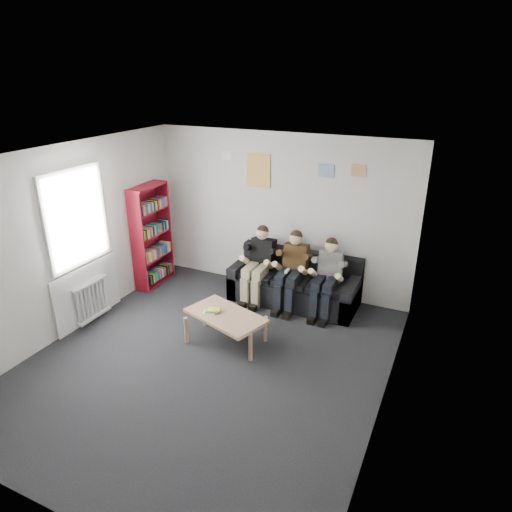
{
  "coord_description": "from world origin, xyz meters",
  "views": [
    {
      "loc": [
        2.72,
        -4.33,
        3.64
      ],
      "look_at": [
        0.1,
        1.3,
        1.05
      ],
      "focal_mm": 32.0,
      "sensor_mm": 36.0,
      "label": 1
    }
  ],
  "objects": [
    {
      "name": "poster_pink",
      "position": [
        1.25,
        2.49,
        2.2
      ],
      "size": [
        0.22,
        0.01,
        0.18
      ],
      "primitive_type": "cube",
      "color": "#B93A6F",
      "rests_on": "room_shell"
    },
    {
      "name": "window",
      "position": [
        -2.22,
        0.2,
        1.03
      ],
      "size": [
        0.05,
        1.3,
        2.36
      ],
      "color": "white",
      "rests_on": "room_shell"
    },
    {
      "name": "bookshelf",
      "position": [
        -2.09,
        1.69,
        0.9
      ],
      "size": [
        0.27,
        0.81,
        1.81
      ],
      "rotation": [
        0.0,
        0.0,
        0.06
      ],
      "color": "maroon",
      "rests_on": "ground"
    },
    {
      "name": "poster_sign",
      "position": [
        -1.0,
        2.49,
        2.25
      ],
      "size": [
        0.2,
        0.01,
        0.14
      ],
      "primitive_type": "cube",
      "color": "white",
      "rests_on": "room_shell"
    },
    {
      "name": "radiator",
      "position": [
        -2.15,
        0.2,
        0.35
      ],
      "size": [
        0.1,
        0.64,
        0.6
      ],
      "color": "white",
      "rests_on": "ground"
    },
    {
      "name": "person_left",
      "position": [
        -0.14,
        1.91,
        0.63
      ],
      "size": [
        0.38,
        0.82,
        1.26
      ],
      "rotation": [
        0.0,
        0.0,
        -0.02
      ],
      "color": "black",
      "rests_on": "sofa"
    },
    {
      "name": "person_right",
      "position": [
        1.02,
        1.91,
        0.61
      ],
      "size": [
        0.37,
        0.78,
        1.22
      ],
      "rotation": [
        0.0,
        0.0,
        0.11
      ],
      "color": "silver",
      "rests_on": "sofa"
    },
    {
      "name": "person_middle",
      "position": [
        0.44,
        1.91,
        0.63
      ],
      "size": [
        0.38,
        0.82,
        1.26
      ],
      "rotation": [
        0.0,
        0.0,
        0.07
      ],
      "color": "#4C3119",
      "rests_on": "sofa"
    },
    {
      "name": "coffee_table",
      "position": [
        -0.01,
        0.52,
        0.39
      ],
      "size": [
        1.12,
        0.61,
        0.45
      ],
      "rotation": [
        0.0,
        0.0,
        -0.32
      ],
      "color": "tan",
      "rests_on": "ground"
    },
    {
      "name": "room_shell",
      "position": [
        0.0,
        0.0,
        1.35
      ],
      "size": [
        5.0,
        5.0,
        5.0
      ],
      "color": "black",
      "rests_on": "ground"
    },
    {
      "name": "poster_blue",
      "position": [
        0.75,
        2.49,
        2.15
      ],
      "size": [
        0.25,
        0.01,
        0.2
      ],
      "primitive_type": "cube",
      "color": "#3C85CE",
      "rests_on": "room_shell"
    },
    {
      "name": "sofa",
      "position": [
        0.44,
        2.1,
        0.29
      ],
      "size": [
        2.09,
        0.85,
        0.81
      ],
      "color": "black",
      "rests_on": "ground"
    },
    {
      "name": "poster_large",
      "position": [
        -0.4,
        2.49,
        2.05
      ],
      "size": [
        0.42,
        0.01,
        0.55
      ],
      "primitive_type": "cube",
      "color": "#EDDF53",
      "rests_on": "room_shell"
    },
    {
      "name": "game_cases",
      "position": [
        -0.21,
        0.49,
        0.47
      ],
      "size": [
        0.21,
        0.18,
        0.04
      ],
      "rotation": [
        0.0,
        0.0,
        0.2
      ],
      "color": "white",
      "rests_on": "coffee_table"
    }
  ]
}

